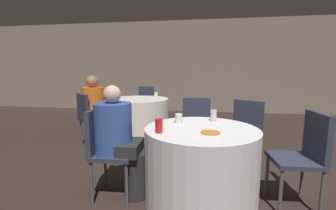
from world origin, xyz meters
The scene contains 18 objects.
ground_plane centered at (0.00, 0.00, 0.00)m, with size 16.00×16.00×0.00m, color #332621.
wall_back centered at (0.00, 5.03, 1.40)m, with size 16.00×0.06×2.80m.
table_near centered at (-0.21, 0.00, 0.36)m, with size 1.07×1.07×0.73m.
table_far centered at (-1.45, 2.14, 0.36)m, with size 1.19×1.19×0.73m.
chair_near_east centered at (0.74, 0.06, 0.54)m, with size 0.43×0.43×0.89m.
chair_near_north centered at (-0.28, 0.94, 0.54)m, with size 0.43×0.43×0.89m.
chair_near_west centered at (-1.15, -0.05, 0.54)m, with size 0.42×0.42×0.89m.
chair_near_northeast centered at (0.33, 0.78, 0.54)m, with size 0.56×0.56×0.89m.
chair_far_north centered at (-1.55, 3.14, 0.54)m, with size 0.44×0.44×0.89m.
chair_far_west centered at (-2.45, 2.22, 0.54)m, with size 0.43×0.43×0.89m.
chair_far_southwest centered at (-2.09, 1.36, 0.54)m, with size 0.56×0.56×0.89m.
person_orange_shirt centered at (-1.99, 1.48, 0.62)m, with size 0.49×0.50×1.19m.
person_blue_shirt centered at (-1.00, -0.04, 0.58)m, with size 0.52×0.37×1.13m.
pizza_plate_near centered at (-0.13, -0.19, 0.74)m, with size 0.22×0.22×0.02m.
soda_can_red centered at (-0.57, -0.22, 0.79)m, with size 0.07×0.07×0.12m.
soda_can_silver centered at (-0.08, 0.32, 0.79)m, with size 0.07×0.07×0.12m.
cup_near centered at (-0.44, 0.16, 0.78)m, with size 0.08×0.08×0.10m.
cup_far centered at (-1.17, 2.50, 0.78)m, with size 0.08×0.08×0.10m.
Camera 1 is at (-0.20, -2.08, 1.26)m, focal length 24.00 mm.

